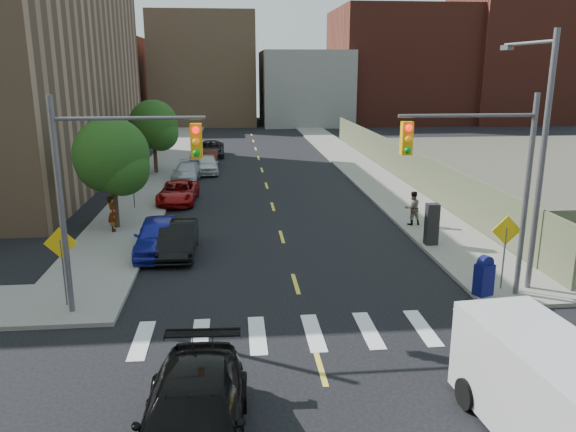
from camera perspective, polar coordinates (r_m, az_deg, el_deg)
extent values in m
plane|color=black|center=(13.93, 4.61, -19.10)|extent=(160.00, 160.00, 0.00)
cube|color=gray|center=(53.71, -11.54, 6.31)|extent=(3.50, 73.00, 0.15)
cube|color=gray|center=(54.33, 5.05, 6.65)|extent=(3.50, 73.00, 0.15)
cube|color=#656E4D|center=(41.60, 11.00, 5.56)|extent=(0.12, 44.00, 2.50)
cube|color=#592319|center=(83.76, -19.77, 12.79)|extent=(14.00, 18.00, 12.00)
cube|color=#8C6B4C|center=(83.45, -8.47, 14.51)|extent=(14.00, 16.00, 15.00)
cube|color=gray|center=(82.04, 1.60, 12.90)|extent=(12.00, 16.00, 10.00)
cube|color=#592319|center=(86.79, 10.97, 14.74)|extent=(18.00, 18.00, 16.00)
cube|color=#592319|center=(90.74, 21.44, 14.64)|extent=(14.00, 16.00, 18.00)
cylinder|color=#8C6B4C|center=(92.79, 24.05, 17.48)|extent=(1.80, 1.80, 28.00)
cylinder|color=#59595E|center=(18.65, -22.00, 0.51)|extent=(0.18, 0.18, 7.00)
cylinder|color=#59595E|center=(17.69, -15.79, 9.53)|extent=(4.50, 0.12, 0.12)
cube|color=#E5A50C|center=(17.53, -9.30, 7.54)|extent=(0.35, 0.30, 1.05)
cylinder|color=#59595E|center=(20.33, 23.01, 1.52)|extent=(0.18, 0.18, 7.00)
cylinder|color=#59595E|center=(18.94, 17.79, 9.70)|extent=(4.50, 0.12, 0.12)
cube|color=#E5A50C|center=(18.33, 11.95, 7.73)|extent=(0.35, 0.30, 1.05)
cylinder|color=#59595E|center=(20.91, 24.34, 4.53)|extent=(0.20, 0.20, 9.00)
cylinder|color=#59595E|center=(22.15, 23.28, 15.84)|extent=(0.12, 3.50, 0.12)
cube|color=#59595E|center=(23.58, 21.36, 15.65)|extent=(0.25, 0.60, 0.18)
cylinder|color=#59595E|center=(19.85, -21.80, -5.60)|extent=(0.06, 0.06, 2.40)
cube|color=yellow|center=(19.51, -22.11, -2.57)|extent=(1.06, 0.04, 1.06)
cylinder|color=#59595E|center=(21.21, 21.04, -4.23)|extent=(0.06, 0.06, 2.40)
cube|color=yellow|center=(20.90, 21.32, -1.37)|extent=(1.06, 0.04, 1.06)
cylinder|color=#59595E|center=(32.53, -15.43, 2.65)|extent=(0.06, 0.06, 2.40)
cube|color=yellow|center=(32.33, -15.56, 4.56)|extent=(1.06, 0.04, 1.06)
cylinder|color=#332114|center=(28.71, -17.13, 1.19)|extent=(0.28, 0.28, 2.64)
sphere|color=#123E11|center=(28.27, -17.50, 5.92)|extent=(3.60, 3.60, 3.60)
sphere|color=#123E11|center=(27.97, -16.52, 4.66)|extent=(2.64, 2.64, 2.64)
sphere|color=#123E11|center=(28.80, -18.06, 5.19)|extent=(2.88, 2.88, 2.88)
cylinder|color=#332114|center=(43.24, -13.32, 5.87)|extent=(0.28, 0.28, 2.64)
sphere|color=#123E11|center=(42.95, -13.51, 9.03)|extent=(3.60, 3.60, 3.60)
sphere|color=#123E11|center=(42.65, -12.84, 8.22)|extent=(2.64, 2.64, 2.64)
sphere|color=#123E11|center=(43.44, -13.94, 8.51)|extent=(2.88, 2.88, 2.88)
imported|color=#1B2099|center=(24.70, -13.08, -1.99)|extent=(2.00, 4.64, 1.56)
imported|color=black|center=(24.42, -11.08, -2.28)|extent=(1.47, 4.22, 1.39)
imported|color=#9A0F0F|center=(33.79, -11.10, 2.38)|extent=(2.33, 4.67, 1.27)
imported|color=#ABADB3|center=(40.23, -10.25, 4.40)|extent=(2.09, 4.55, 1.29)
imported|color=silver|center=(43.01, -8.23, 5.25)|extent=(1.86, 4.25, 1.43)
imported|color=#43150D|center=(45.15, -8.11, 5.67)|extent=(1.54, 4.20, 1.37)
imported|color=black|center=(51.32, -7.83, 6.78)|extent=(2.35, 5.02, 1.39)
imported|color=black|center=(12.38, -9.67, -19.73)|extent=(2.44, 5.52, 1.58)
cube|color=silver|center=(13.28, 25.31, -16.22)|extent=(2.41, 5.28, 2.17)
cube|color=black|center=(14.56, 20.90, -11.60)|extent=(1.92, 1.34, 0.89)
cylinder|color=black|center=(14.46, 17.76, -16.84)|extent=(0.34, 0.77, 0.75)
cylinder|color=black|center=(15.37, 24.17, -15.48)|extent=(0.34, 0.77, 0.75)
cube|color=navy|center=(20.57, 19.26, -6.11)|extent=(0.71, 0.63, 1.11)
cylinder|color=navy|center=(20.37, 19.40, -4.58)|extent=(0.63, 0.46, 0.57)
cube|color=black|center=(25.59, 14.40, -0.80)|extent=(0.55, 0.45, 1.85)
imported|color=gray|center=(28.09, -17.42, 0.23)|extent=(0.58, 0.72, 1.72)
imported|color=gray|center=(28.61, 12.53, 0.80)|extent=(0.91, 0.75, 1.70)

